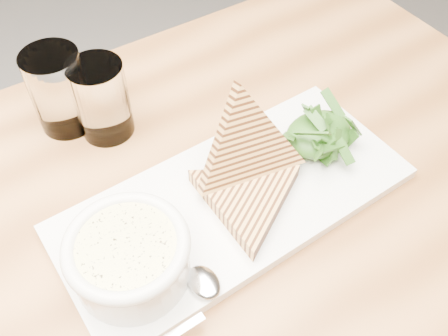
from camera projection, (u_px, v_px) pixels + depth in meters
table_top at (166, 285)px, 0.56m from camera, size 1.27×0.90×0.04m
table_leg_br at (289, 125)px, 1.24m from camera, size 0.06×0.06×0.70m
platter at (234, 200)px, 0.61m from camera, size 0.44×0.21×0.02m
soup_bowl at (131, 261)px, 0.52m from camera, size 0.12×0.12×0.05m
soup at (126, 246)px, 0.49m from camera, size 0.10×0.10×0.01m
bowl_rim at (126, 245)px, 0.49m from camera, size 0.13×0.13×0.01m
sandwich_flat at (247, 199)px, 0.59m from camera, size 0.21×0.21×0.02m
sandwich_lean at (247, 146)px, 0.58m from camera, size 0.19×0.18×0.18m
salad_base at (318, 134)px, 0.64m from camera, size 0.09×0.07×0.04m
arugula_pile at (319, 129)px, 0.64m from camera, size 0.11×0.10×0.05m
spoon_bowl at (204, 282)px, 0.52m from camera, size 0.03×0.04×0.01m
glass_near at (59, 91)px, 0.66m from camera, size 0.08×0.08×0.12m
glass_far at (102, 100)px, 0.65m from camera, size 0.07×0.07×0.11m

